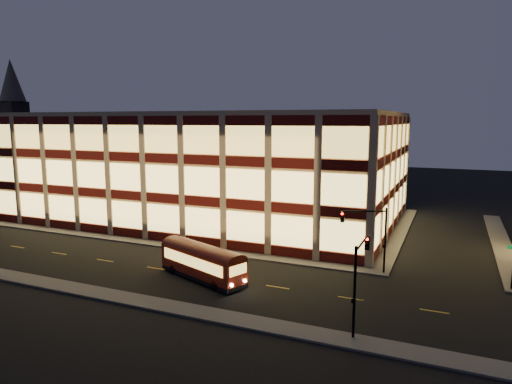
% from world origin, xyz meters
% --- Properties ---
extents(ground, '(200.00, 200.00, 0.00)m').
position_xyz_m(ground, '(0.00, 0.00, 0.00)').
color(ground, black).
rests_on(ground, ground).
extents(sidewalk_office_south, '(54.00, 2.00, 0.15)m').
position_xyz_m(sidewalk_office_south, '(-3.00, 1.00, 0.07)').
color(sidewalk_office_south, '#514F4C').
rests_on(sidewalk_office_south, ground).
extents(sidewalk_office_east, '(2.00, 30.00, 0.15)m').
position_xyz_m(sidewalk_office_east, '(23.00, 17.00, 0.07)').
color(sidewalk_office_east, '#514F4C').
rests_on(sidewalk_office_east, ground).
extents(sidewalk_tower_west, '(2.00, 30.00, 0.15)m').
position_xyz_m(sidewalk_tower_west, '(34.00, 17.00, 0.07)').
color(sidewalk_tower_west, '#514F4C').
rests_on(sidewalk_tower_west, ground).
extents(sidewalk_near, '(100.00, 2.00, 0.15)m').
position_xyz_m(sidewalk_near, '(0.00, -13.00, 0.07)').
color(sidewalk_near, '#514F4C').
rests_on(sidewalk_near, ground).
extents(office_building, '(50.45, 30.45, 14.50)m').
position_xyz_m(office_building, '(-2.91, 16.91, 7.25)').
color(office_building, tan).
rests_on(office_building, ground).
extents(church_tower, '(5.00, 5.00, 18.00)m').
position_xyz_m(church_tower, '(-70.00, 40.00, 9.00)').
color(church_tower, '#2D2621').
rests_on(church_tower, ground).
extents(church_spire, '(6.00, 6.00, 10.00)m').
position_xyz_m(church_spire, '(-70.00, 40.00, 23.00)').
color(church_spire, '#4C473F').
rests_on(church_spire, church_tower).
extents(traffic_signal_far, '(3.79, 1.87, 6.00)m').
position_xyz_m(traffic_signal_far, '(22.21, 0.24, 4.11)').
color(traffic_signal_far, black).
rests_on(traffic_signal_far, ground).
extents(traffic_signal_near, '(0.32, 4.45, 6.00)m').
position_xyz_m(traffic_signal_near, '(23.50, -11.03, 4.13)').
color(traffic_signal_near, black).
rests_on(traffic_signal_near, ground).
extents(trolley_bus, '(9.19, 5.37, 3.04)m').
position_xyz_m(trolley_bus, '(9.35, -6.71, 1.69)').
color(trolley_bus, maroon).
rests_on(trolley_bus, ground).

